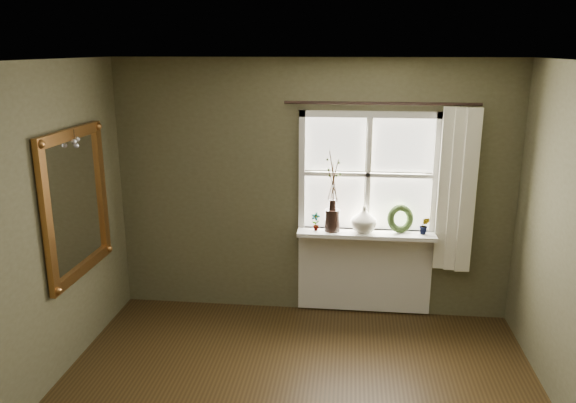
% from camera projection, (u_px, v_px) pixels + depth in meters
% --- Properties ---
extents(ceiling, '(4.50, 4.50, 0.00)m').
position_uv_depth(ceiling, '(286.00, 64.00, 3.14)').
color(ceiling, silver).
rests_on(ceiling, ground).
extents(wall_back, '(4.00, 0.10, 2.60)m').
position_uv_depth(wall_back, '(312.00, 189.00, 5.69)').
color(wall_back, brown).
rests_on(wall_back, ground).
extents(window_frame, '(1.36, 0.06, 1.24)m').
position_uv_depth(window_frame, '(368.00, 175.00, 5.51)').
color(window_frame, white).
rests_on(window_frame, wall_back).
extents(window_sill, '(1.36, 0.26, 0.04)m').
position_uv_depth(window_sill, '(366.00, 234.00, 5.56)').
color(window_sill, white).
rests_on(window_sill, wall_back).
extents(window_apron, '(1.36, 0.04, 0.88)m').
position_uv_depth(window_apron, '(364.00, 271.00, 5.79)').
color(window_apron, white).
rests_on(window_apron, ground).
extents(dark_jug, '(0.18, 0.18, 0.22)m').
position_uv_depth(dark_jug, '(332.00, 220.00, 5.57)').
color(dark_jug, black).
rests_on(dark_jug, window_sill).
extents(cream_vase, '(0.33, 0.33, 0.27)m').
position_uv_depth(cream_vase, '(364.00, 219.00, 5.53)').
color(cream_vase, beige).
rests_on(cream_vase, window_sill).
extents(wreath, '(0.31, 0.23, 0.29)m').
position_uv_depth(wreath, '(400.00, 222.00, 5.53)').
color(wreath, '#30461F').
rests_on(wreath, window_sill).
extents(potted_plant_left, '(0.11, 0.08, 0.18)m').
position_uv_depth(potted_plant_left, '(316.00, 222.00, 5.59)').
color(potted_plant_left, '#30461F').
rests_on(potted_plant_left, window_sill).
extents(potted_plant_right, '(0.11, 0.10, 0.18)m').
position_uv_depth(potted_plant_right, '(424.00, 226.00, 5.47)').
color(potted_plant_right, '#30461F').
rests_on(potted_plant_right, window_sill).
extents(curtain, '(0.36, 0.12, 1.59)m').
position_uv_depth(curtain, '(456.00, 191.00, 5.36)').
color(curtain, white).
rests_on(curtain, wall_back).
extents(curtain_rod, '(1.84, 0.03, 0.03)m').
position_uv_depth(curtain_rod, '(382.00, 103.00, 5.26)').
color(curtain_rod, black).
rests_on(curtain_rod, wall_back).
extents(gilt_mirror, '(0.10, 1.08, 1.29)m').
position_uv_depth(gilt_mirror, '(76.00, 203.00, 4.83)').
color(gilt_mirror, white).
rests_on(gilt_mirror, wall_left).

